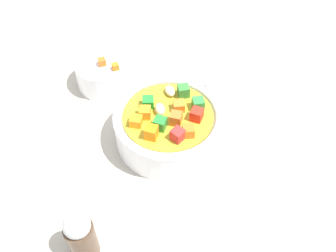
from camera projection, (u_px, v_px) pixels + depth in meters
ground_plane at (168, 142)px, 60.68cm from camera, size 140.00×140.00×2.00cm
soup_bowl_main at (168, 125)px, 57.46cm from camera, size 16.00×16.00×7.23cm
spoon at (207, 84)px, 67.07cm from camera, size 19.37×15.39×1.01cm
side_bowl_small at (104, 72)px, 65.89cm from camera, size 9.32×9.32×5.72cm
pepper_shaker at (81, 236)px, 45.25cm from camera, size 3.54×3.54×8.38cm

